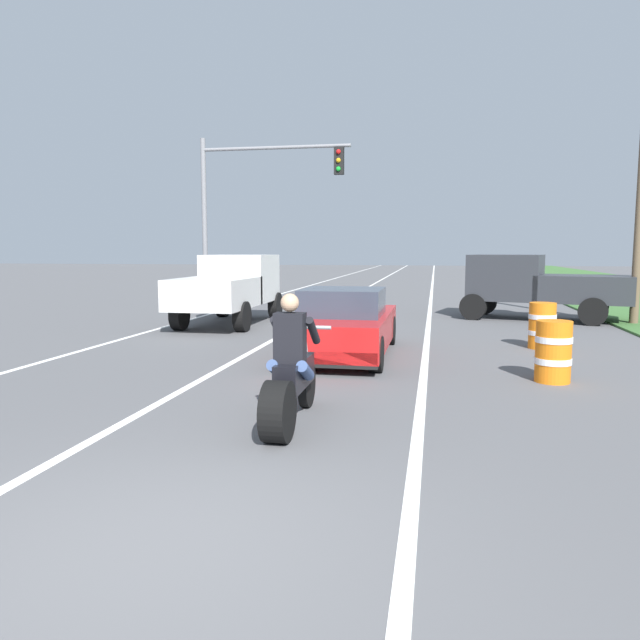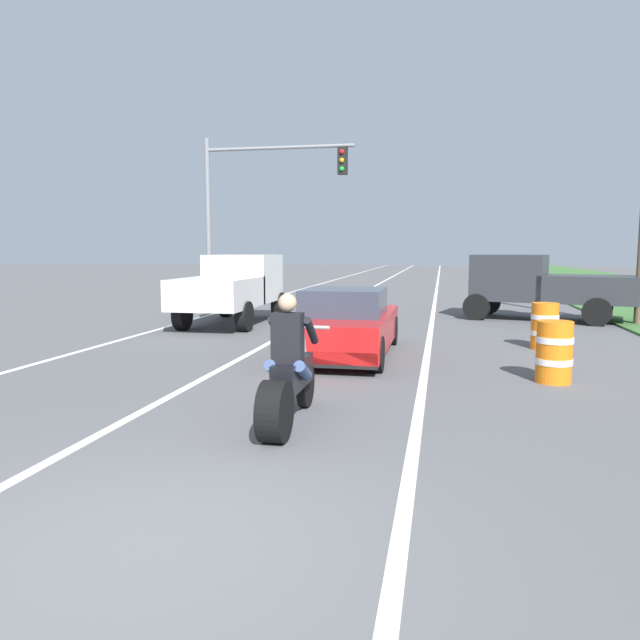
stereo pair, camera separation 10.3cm
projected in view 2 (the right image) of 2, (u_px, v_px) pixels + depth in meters
The scene contains 11 objects.
ground_plane at pixel (146, 546), 4.37m from camera, with size 160.00×160.00×0.00m, color #565659.
lane_stripe_left_solid at pixel (257, 302), 24.90m from camera, with size 0.14×120.00×0.01m, color white.
lane_stripe_right_solid at pixel (434, 305), 23.49m from camera, with size 0.14×120.00×0.01m, color white.
lane_stripe_centre_dashed at pixel (343, 303), 24.20m from camera, with size 0.14×120.00×0.01m, color white.
motorcycle_with_rider at pixel (288, 379), 7.26m from camera, with size 0.70×2.21×1.62m.
sports_car_red at pixel (345, 325), 12.14m from camera, with size 1.84×4.30×1.37m.
pickup_truck_left_lane_white at pixel (233, 285), 17.43m from camera, with size 2.02×4.80×1.98m.
pickup_truck_right_shoulder_dark_grey at pixel (541, 284), 18.35m from camera, with size 5.14×3.14×1.98m.
traffic_light_mast_near at pixel (253, 195), 20.99m from camera, with size 5.31×0.34×6.00m.
construction_barrel_nearest at pixel (554, 352), 9.71m from camera, with size 0.58×0.58×1.00m.
construction_barrel_mid at pixel (545, 326), 13.01m from camera, with size 0.58×0.58×1.00m.
Camera 2 is at (2.06, -3.82, 2.13)m, focal length 33.91 mm.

